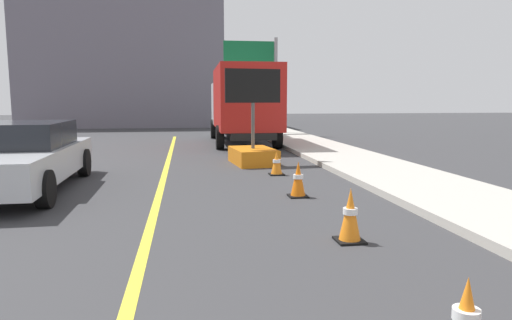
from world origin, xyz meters
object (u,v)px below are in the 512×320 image
at_px(arrow_board_trailer, 253,147).
at_px(traffic_cone_mid_lane, 350,215).
at_px(box_truck, 243,103).
at_px(traffic_cone_far_lane, 298,179).
at_px(pickup_car, 21,156).
at_px(highway_guide_sign, 261,69).
at_px(traffic_cone_curbside, 277,163).

bearing_deg(arrow_board_trailer, traffic_cone_mid_lane, -88.59).
distance_m(box_truck, traffic_cone_far_lane, 10.80).
height_order(arrow_board_trailer, pickup_car, arrow_board_trailer).
xyz_separation_m(highway_guide_sign, traffic_cone_far_lane, (-1.80, -15.22, -3.09)).
height_order(box_truck, traffic_cone_mid_lane, box_truck).
height_order(pickup_car, traffic_cone_far_lane, pickup_car).
bearing_deg(highway_guide_sign, pickup_car, -117.64).
xyz_separation_m(box_truck, pickup_car, (-5.68, -9.22, -1.02)).
bearing_deg(traffic_cone_far_lane, pickup_car, 164.64).
height_order(pickup_car, traffic_cone_curbside, pickup_car).
bearing_deg(box_truck, traffic_cone_curbside, -91.28).
relative_size(box_truck, traffic_cone_far_lane, 11.36).
xyz_separation_m(box_truck, traffic_cone_curbside, (-0.18, -8.14, -1.43)).
distance_m(pickup_car, traffic_cone_curbside, 5.61).
bearing_deg(traffic_cone_curbside, arrow_board_trailer, 98.22).
xyz_separation_m(pickup_car, traffic_cone_far_lane, (5.39, -1.48, -0.36)).
relative_size(traffic_cone_far_lane, traffic_cone_curbside, 1.15).
height_order(traffic_cone_mid_lane, traffic_cone_curbside, traffic_cone_mid_lane).
relative_size(pickup_car, traffic_cone_mid_lane, 7.13).
bearing_deg(traffic_cone_mid_lane, arrow_board_trailer, 91.41).
relative_size(arrow_board_trailer, traffic_cone_far_lane, 3.93).
height_order(box_truck, highway_guide_sign, highway_guide_sign).
height_order(arrow_board_trailer, box_truck, box_truck).
height_order(traffic_cone_mid_lane, traffic_cone_far_lane, traffic_cone_mid_lane).
relative_size(highway_guide_sign, traffic_cone_curbside, 8.38).
distance_m(pickup_car, traffic_cone_far_lane, 5.60).
distance_m(pickup_car, traffic_cone_mid_lane, 6.88).
height_order(box_truck, traffic_cone_far_lane, box_truck).
xyz_separation_m(pickup_car, traffic_cone_mid_lane, (5.39, -4.27, -0.35)).
distance_m(arrow_board_trailer, pickup_car, 6.06).
bearing_deg(traffic_cone_mid_lane, traffic_cone_curbside, 88.84).
bearing_deg(box_truck, traffic_cone_far_lane, -91.52).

